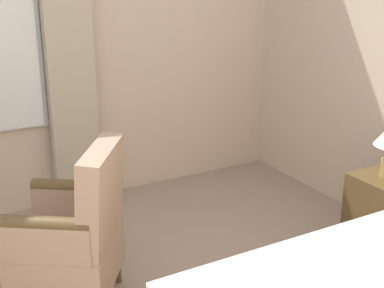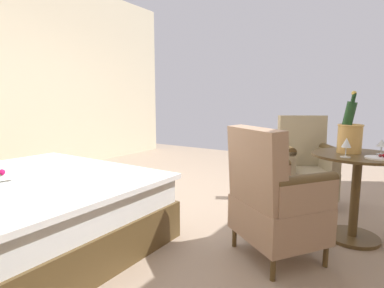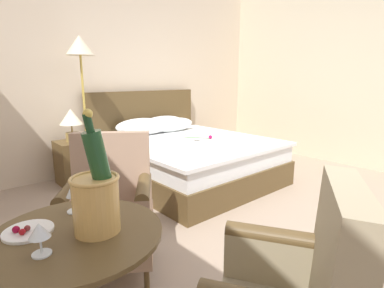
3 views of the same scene
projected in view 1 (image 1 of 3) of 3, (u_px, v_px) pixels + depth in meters
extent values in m
cube|color=#BEB397|center=(67.00, 22.00, 3.88)|extent=(0.10, 0.36, 2.90)
cylinder|color=brown|center=(48.00, 267.00, 3.29)|extent=(0.04, 0.04, 0.16)
cylinder|color=brown|center=(118.00, 271.00, 3.25)|extent=(0.04, 0.04, 0.16)
cube|color=tan|center=(68.00, 260.00, 2.97)|extent=(0.76, 0.75, 0.27)
cube|color=tan|center=(101.00, 195.00, 2.82)|extent=(0.53, 0.43, 0.54)
cube|color=tan|center=(74.00, 203.00, 3.12)|extent=(0.35, 0.44, 0.20)
cylinder|color=brown|center=(73.00, 187.00, 3.09)|extent=(0.35, 0.44, 0.09)
cube|color=tan|center=(46.00, 243.00, 2.68)|extent=(0.35, 0.44, 0.20)
cylinder|color=brown|center=(44.00, 225.00, 2.64)|extent=(0.35, 0.44, 0.09)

